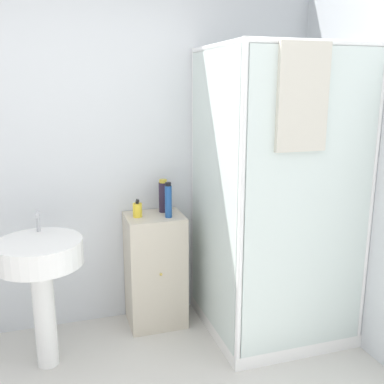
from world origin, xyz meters
TOP-DOWN VIEW (x-y plane):
  - wall_back at (0.00, 1.70)m, footprint 6.40×0.06m
  - shower_enclosure at (1.14, 1.13)m, footprint 0.92×0.95m
  - vanity_cabinet at (0.42, 1.49)m, footprint 0.41×0.36m
  - sink at (-0.36, 1.19)m, footprint 0.52×0.52m
  - soap_dispenser at (0.30, 1.50)m, footprint 0.06×0.07m
  - shampoo_bottle_tall_black at (0.51, 1.57)m, footprint 0.06×0.06m
  - shampoo_bottle_blue at (0.51, 1.42)m, footprint 0.05×0.05m

SIDE VIEW (x-z plane):
  - vanity_cabinet at x=0.42m, z-range 0.00..0.83m
  - shower_enclosure at x=1.14m, z-range -0.46..1.52m
  - sink at x=-0.36m, z-range 0.18..1.14m
  - soap_dispenser at x=0.30m, z-range 0.82..0.95m
  - shampoo_bottle_tall_black at x=0.51m, z-range 0.83..1.07m
  - shampoo_bottle_blue at x=0.51m, z-range 0.83..1.08m
  - wall_back at x=0.00m, z-range 0.00..2.50m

